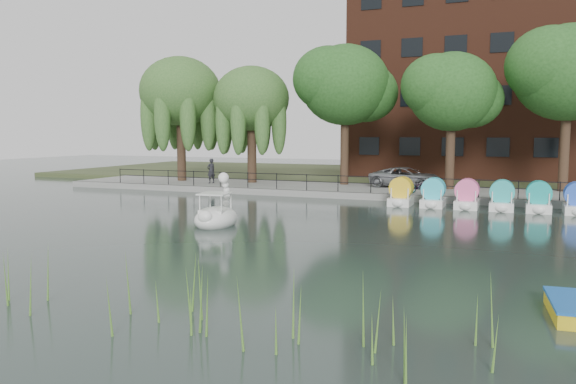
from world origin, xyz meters
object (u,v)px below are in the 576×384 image
Objects in this scene: pedestrian at (211,169)px; yellow_rowboat at (575,308)px; minivan at (406,176)px; swan_boat at (217,214)px; bicycle at (421,185)px.

pedestrian is 29.74m from yellow_rowboat.
yellow_rowboat is at bearing -154.38° from minivan.
minivan is 24.43m from yellow_rowboat.
pedestrian reaches higher than minivan.
minivan is at bearing 65.55° from swan_boat.
swan_boat is (-5.19, -15.58, -0.66)m from minivan.
bicycle is 14.74m from pedestrian.
pedestrian is at bearing 105.96° from minivan.
minivan is 2.54× the size of yellow_rowboat.
swan_boat is 14.97m from yellow_rowboat.
pedestrian reaches higher than bicycle.
yellow_rowboat is at bearing -36.43° from swan_boat.
minivan is 13.33m from pedestrian.
swan_boat is at bearing 144.90° from yellow_rowboat.
minivan is 2.70× the size of pedestrian.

